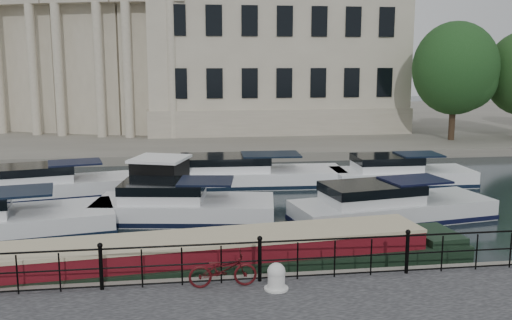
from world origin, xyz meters
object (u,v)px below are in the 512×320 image
(bicycle, at_px, (223,270))
(mooring_bollard, at_px, (276,277))
(harbour_hut, at_px, (161,184))
(narrowboat, at_px, (215,263))

(bicycle, distance_m, mooring_bollard, 1.36)
(bicycle, height_order, mooring_bollard, bicycle)
(bicycle, distance_m, harbour_hut, 10.90)
(bicycle, xyz_separation_m, narrowboat, (-0.04, 2.22, -0.64))
(mooring_bollard, xyz_separation_m, narrowboat, (-1.35, 2.58, -0.51))
(mooring_bollard, height_order, harbour_hut, harbour_hut)
(bicycle, relative_size, narrowboat, 0.11)
(harbour_hut, bearing_deg, mooring_bollard, -54.57)
(bicycle, bearing_deg, harbour_hut, 8.87)
(mooring_bollard, height_order, narrowboat, mooring_bollard)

